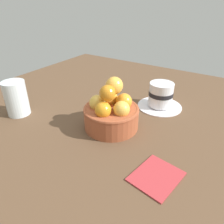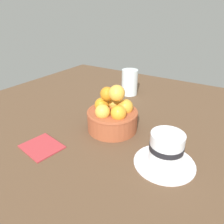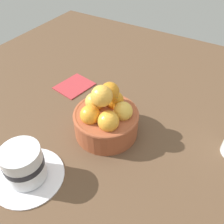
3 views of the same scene
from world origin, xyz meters
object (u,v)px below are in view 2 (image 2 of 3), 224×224
(terracotta_bowl, at_px, (113,115))
(folded_napkin, at_px, (42,146))
(water_glass, at_px, (130,82))
(coffee_cup, at_px, (166,151))

(terracotta_bowl, distance_m, folded_napkin, 0.21)
(terracotta_bowl, relative_size, water_glass, 1.43)
(folded_napkin, bearing_deg, water_glass, -91.84)
(water_glass, distance_m, folded_napkin, 0.45)
(terracotta_bowl, relative_size, coffee_cup, 1.05)
(water_glass, xyz_separation_m, folded_napkin, (0.01, 0.45, -0.05))
(water_glass, relative_size, folded_napkin, 1.05)
(coffee_cup, relative_size, folded_napkin, 1.43)
(terracotta_bowl, distance_m, water_glass, 0.29)
(coffee_cup, distance_m, water_glass, 0.44)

